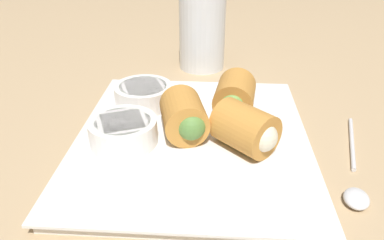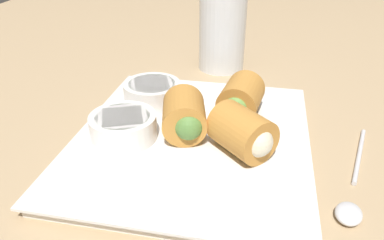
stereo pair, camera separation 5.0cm
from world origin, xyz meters
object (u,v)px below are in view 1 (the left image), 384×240
object	(u,v)px
serving_plate	(192,140)
dipping_bowl_near	(123,131)
dipping_bowl_far	(144,94)
spoon	(355,181)
drinking_glass	(201,28)

from	to	relation	value
serving_plate	dipping_bowl_near	world-z (taller)	dipping_bowl_near
dipping_bowl_far	spoon	world-z (taller)	dipping_bowl_far
serving_plate	dipping_bowl_far	size ratio (longest dim) A/B	4.00
serving_plate	spoon	size ratio (longest dim) A/B	1.71
serving_plate	dipping_bowl_far	xyz separation A→B (cm)	(7.14, 6.92, 2.30)
serving_plate	drinking_glass	distance (cm)	26.06
dipping_bowl_near	serving_plate	bearing A→B (deg)	-74.39
dipping_bowl_near	dipping_bowl_far	distance (cm)	9.27
spoon	serving_plate	bearing A→B (deg)	70.09
serving_plate	drinking_glass	bearing A→B (deg)	0.22
dipping_bowl_far	serving_plate	bearing A→B (deg)	-135.92
serving_plate	dipping_bowl_near	size ratio (longest dim) A/B	4.00
serving_plate	drinking_glass	xyz separation A→B (cm)	(25.32, 0.10, 6.17)
dipping_bowl_near	spoon	bearing A→B (deg)	-99.37
dipping_bowl_near	spoon	world-z (taller)	dipping_bowl_near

